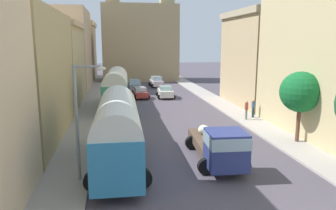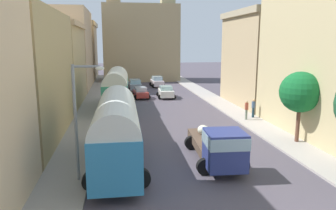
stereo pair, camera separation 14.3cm
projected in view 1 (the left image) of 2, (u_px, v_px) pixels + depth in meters
ground_plane at (158, 106)px, 36.09m from camera, size 154.00×154.00×0.00m
sidewalk_left at (91, 107)px, 34.95m from camera, size 2.50×70.00×0.14m
sidewalk_right at (220, 103)px, 37.21m from camera, size 2.50×70.00×0.14m
building_left_1 at (31, 76)px, 23.29m from camera, size 4.10×13.99×9.25m
building_left_2 at (53, 64)px, 36.20m from camera, size 6.55×12.04×9.11m
building_left_3 at (70, 50)px, 49.03m from camera, size 5.63×13.19×11.77m
building_left_4 at (79, 51)px, 62.27m from camera, size 6.26×13.21×10.75m
building_right_1 at (324, 54)px, 24.05m from camera, size 4.64×12.55×12.29m
building_right_2 at (261, 59)px, 35.83m from camera, size 6.42×10.54×10.35m
distant_church at (140, 39)px, 58.85m from camera, size 13.50×6.72×22.47m
parked_bus_0 at (118, 128)px, 18.11m from camera, size 3.39×9.71×4.07m
parked_bus_1 at (116, 87)px, 33.97m from camera, size 3.50×9.92×4.21m
cargo_truck_0 at (219, 145)px, 18.38m from camera, size 3.14×7.16×2.42m
car_0 at (165, 92)px, 41.29m from camera, size 2.37×3.85×1.51m
car_1 at (156, 82)px, 51.37m from camera, size 2.33×3.92×1.68m
car_2 at (140, 93)px, 40.97m from camera, size 2.30×3.71×1.42m
car_3 at (134, 85)px, 47.75m from camera, size 2.38×4.45×1.61m
pedestrian_1 at (246, 109)px, 29.05m from camera, size 0.39×0.39×1.86m
pedestrian_3 at (253, 107)px, 29.87m from camera, size 0.37×0.37×1.86m
streetlamp_near at (81, 113)px, 15.83m from camera, size 1.57×0.28×5.94m
roadside_tree_1 at (301, 92)px, 22.12m from camera, size 2.80×2.80×5.05m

